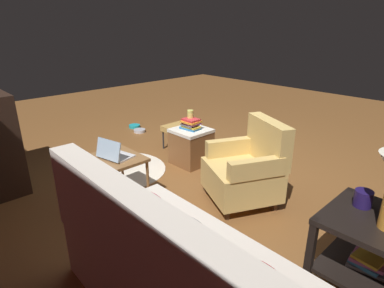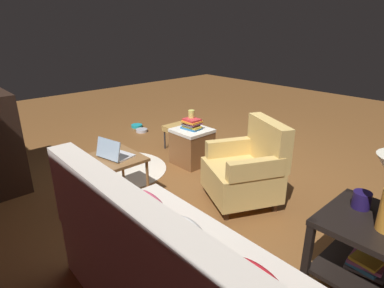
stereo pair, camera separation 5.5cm
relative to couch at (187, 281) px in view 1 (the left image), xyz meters
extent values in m
plane|color=brown|center=(1.42, -1.67, -0.33)|extent=(12.00, 12.00, 0.00)
cube|color=silver|center=(0.01, 0.29, 0.39)|extent=(1.90, 0.20, 0.56)
ellipsoid|color=red|center=(-0.45, -0.05, 0.25)|extent=(0.41, 0.17, 0.28)
ellipsoid|color=white|center=(0.00, -0.06, 0.25)|extent=(0.42, 0.20, 0.28)
ellipsoid|color=#DB4C6B|center=(0.45, -0.08, 0.25)|extent=(0.41, 0.19, 0.28)
cube|color=tan|center=(0.69, -1.40, -0.07)|extent=(0.88, 0.88, 0.32)
cube|color=tan|center=(0.57, -1.66, 0.31)|extent=(0.65, 0.41, 0.45)
cube|color=tan|center=(0.96, -1.53, 0.18)|extent=(0.34, 0.55, 0.18)
cube|color=tan|center=(0.43, -1.28, 0.18)|extent=(0.34, 0.55, 0.18)
cylinder|color=#3F2819|center=(1.05, -1.28, -0.28)|extent=(0.05, 0.05, 0.10)
cylinder|color=#3F2819|center=(0.57, -1.05, -0.28)|extent=(0.05, 0.05, 0.10)
cylinder|color=#3F2819|center=(0.82, -1.76, -0.28)|extent=(0.05, 0.05, 0.10)
cylinder|color=#3F2819|center=(0.34, -1.53, -0.28)|extent=(0.05, 0.05, 0.10)
cube|color=black|center=(-0.64, -1.13, 0.20)|extent=(0.64, 0.64, 0.04)
cube|color=black|center=(-0.64, -1.13, -0.19)|extent=(0.58, 0.58, 0.03)
cube|color=black|center=(-0.35, -1.42, -0.06)|extent=(0.05, 0.05, 0.55)
cube|color=black|center=(-0.35, -0.84, -0.06)|extent=(0.05, 0.05, 0.55)
cylinder|color=#1E1447|center=(-0.50, -1.23, 0.28)|extent=(0.12, 0.12, 0.12)
cube|color=#595960|center=(-0.65, -1.13, -0.16)|extent=(0.27, 0.19, 0.02)
cube|color=#2D72B2|center=(-0.64, -1.13, -0.14)|extent=(0.21, 0.19, 0.03)
cube|color=#994C8C|center=(-0.65, -1.13, -0.11)|extent=(0.23, 0.19, 0.03)
cube|color=gold|center=(-0.65, -1.13, -0.09)|extent=(0.20, 0.20, 0.02)
cube|color=olive|center=(1.64, -0.53, 0.13)|extent=(0.56, 0.44, 0.03)
cylinder|color=olive|center=(1.39, -0.72, -0.11)|extent=(0.03, 0.03, 0.45)
cylinder|color=olive|center=(1.89, -0.72, -0.11)|extent=(0.03, 0.03, 0.45)
cylinder|color=olive|center=(1.39, -0.34, -0.11)|extent=(0.03, 0.03, 0.45)
cylinder|color=olive|center=(1.89, -0.34, -0.11)|extent=(0.03, 0.03, 0.45)
cube|color=silver|center=(1.64, -0.53, 0.16)|extent=(0.36, 0.28, 0.02)
cube|color=silver|center=(1.61, -0.42, 0.26)|extent=(0.33, 0.13, 0.20)
cube|color=brown|center=(1.78, -1.72, -0.11)|extent=(0.44, 0.44, 0.44)
cube|color=silver|center=(1.78, -1.72, 0.13)|extent=(0.45, 0.45, 0.04)
cube|color=#2D72B2|center=(1.79, -1.71, 0.16)|extent=(0.26, 0.19, 0.03)
cube|color=gold|center=(1.77, -1.71, 0.19)|extent=(0.23, 0.16, 0.02)
cube|color=#595960|center=(1.79, -1.71, 0.21)|extent=(0.20, 0.18, 0.02)
cube|color=#994C8C|center=(1.78, -1.72, 0.23)|extent=(0.20, 0.18, 0.02)
cube|color=orange|center=(1.78, -1.71, 0.25)|extent=(0.23, 0.21, 0.02)
cube|color=red|center=(1.78, -1.71, 0.28)|extent=(0.20, 0.17, 0.03)
cylinder|color=#D8D866|center=(1.82, -1.74, 0.34)|extent=(0.08, 0.08, 0.10)
cube|color=#262628|center=(1.88, -1.80, 0.16)|extent=(0.08, 0.17, 0.02)
cube|color=#AD8442|center=(2.28, -1.95, -0.01)|extent=(0.40, 0.40, 0.08)
cylinder|color=#262628|center=(2.11, -2.12, -0.19)|extent=(0.02, 0.02, 0.28)
cylinder|color=#262628|center=(2.45, -2.12, -0.19)|extent=(0.02, 0.02, 0.28)
cylinder|color=#262628|center=(2.11, -1.78, -0.19)|extent=(0.02, 0.02, 0.28)
cylinder|color=#262628|center=(2.45, -1.78, -0.19)|extent=(0.02, 0.02, 0.28)
cylinder|color=beige|center=(2.24, -0.88, -0.33)|extent=(1.19, 1.19, 0.01)
cylinder|color=silver|center=(3.35, -1.97, -0.31)|extent=(0.20, 0.20, 0.05)
cylinder|color=teal|center=(3.64, -2.05, -0.31)|extent=(0.20, 0.20, 0.05)
camera|label=1|loc=(-1.09, 1.00, 1.43)|focal=29.75mm
camera|label=2|loc=(-1.13, 0.96, 1.43)|focal=29.75mm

